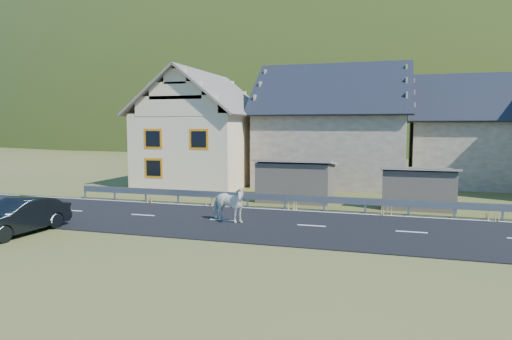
% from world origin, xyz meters
% --- Properties ---
extents(ground, '(160.00, 160.00, 0.00)m').
position_xyz_m(ground, '(0.00, 0.00, 0.00)').
color(ground, '#2F4112').
rests_on(ground, ground).
extents(road, '(60.00, 7.00, 0.04)m').
position_xyz_m(road, '(0.00, 0.00, 0.02)').
color(road, black).
rests_on(road, ground).
extents(lane_markings, '(60.00, 6.60, 0.01)m').
position_xyz_m(lane_markings, '(0.00, 0.00, 0.04)').
color(lane_markings, silver).
rests_on(lane_markings, road).
extents(guardrail, '(28.10, 0.09, 0.75)m').
position_xyz_m(guardrail, '(-0.00, 3.68, 0.56)').
color(guardrail, '#93969B').
rests_on(guardrail, ground).
extents(shed_left, '(4.30, 3.30, 2.40)m').
position_xyz_m(shed_left, '(-2.00, 6.50, 1.10)').
color(shed_left, brown).
rests_on(shed_left, ground).
extents(shed_right, '(3.80, 2.90, 2.20)m').
position_xyz_m(shed_right, '(4.50, 6.00, 1.00)').
color(shed_right, brown).
rests_on(shed_right, ground).
extents(house_cream, '(7.80, 9.80, 8.30)m').
position_xyz_m(house_cream, '(-10.00, 12.00, 4.36)').
color(house_cream, beige).
rests_on(house_cream, ground).
extents(house_stone_a, '(10.80, 9.80, 8.90)m').
position_xyz_m(house_stone_a, '(-1.00, 15.00, 4.63)').
color(house_stone_a, tan).
rests_on(house_stone_a, ground).
extents(house_stone_b, '(9.80, 8.80, 8.10)m').
position_xyz_m(house_stone_b, '(9.00, 17.00, 4.24)').
color(house_stone_b, tan).
rests_on(house_stone_b, ground).
extents(mountain, '(440.00, 280.00, 260.00)m').
position_xyz_m(mountain, '(5.00, 180.00, -20.00)').
color(mountain, '#1F320F').
rests_on(mountain, ground).
extents(conifer_patch, '(76.00, 50.00, 28.00)m').
position_xyz_m(conifer_patch, '(-55.00, 110.00, 6.00)').
color(conifer_patch, black).
rests_on(conifer_patch, ground).
extents(horse, '(1.35, 2.04, 1.59)m').
position_xyz_m(horse, '(-3.63, -0.31, 0.83)').
color(horse, white).
rests_on(horse, road).
extents(car, '(1.76, 4.34, 1.40)m').
position_xyz_m(car, '(-10.79, -4.63, 0.70)').
color(car, black).
rests_on(car, ground).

